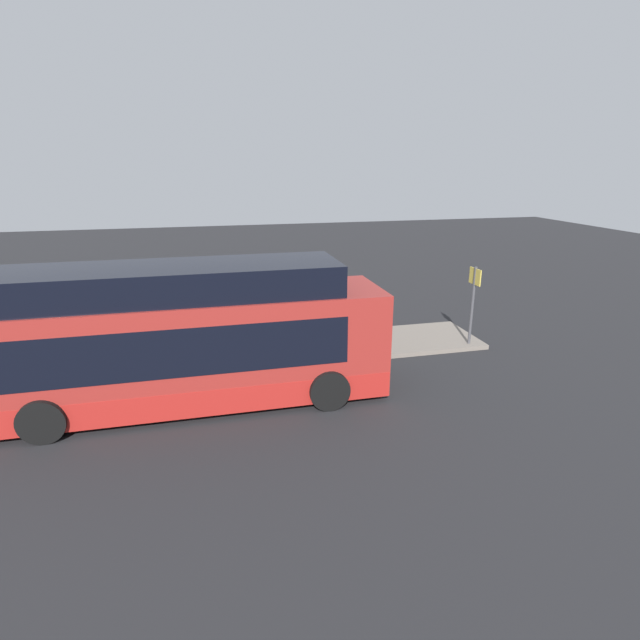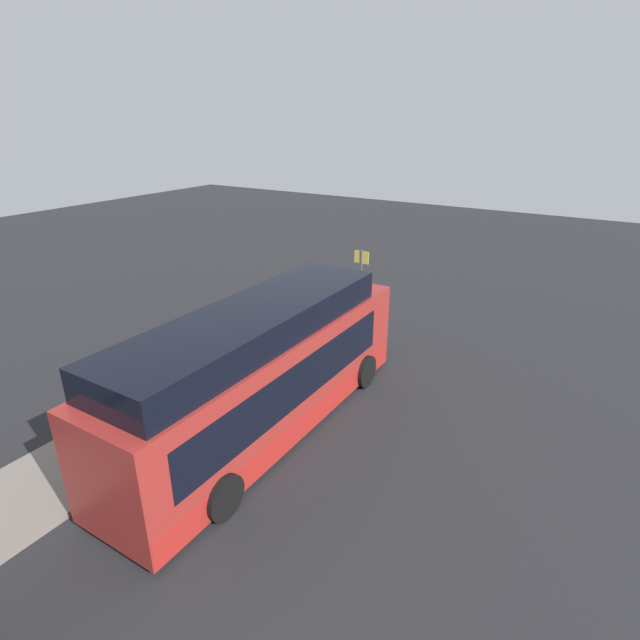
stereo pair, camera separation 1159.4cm
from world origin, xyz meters
name	(u,v)px [view 1 (the left image)]	position (x,y,z in m)	size (l,w,h in m)	color
ground	(199,400)	(0.00, 0.00, 0.00)	(80.00, 80.00, 0.00)	#232326
platform	(197,358)	(0.00, 3.02, 0.08)	(20.00, 2.84, 0.16)	slate
bus_lead	(181,343)	(-0.33, -0.07, 1.74)	(10.83, 2.87, 3.83)	maroon
passenger_boarding	(217,319)	(0.74, 3.95, 1.09)	(0.56, 0.58, 1.71)	gray
passenger_waiting	(344,314)	(5.30, 3.84, 1.00)	(0.61, 0.48, 1.59)	gray
passenger_with_bags	(185,325)	(-0.31, 3.40, 1.14)	(0.52, 0.66, 1.83)	#6B604C
suitcase	(170,345)	(-0.86, 3.26, 0.53)	(0.40, 0.25, 0.98)	#598C59
sign_post	(473,296)	(9.40, 1.94, 1.91)	(0.10, 0.70, 2.76)	#4C4C51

